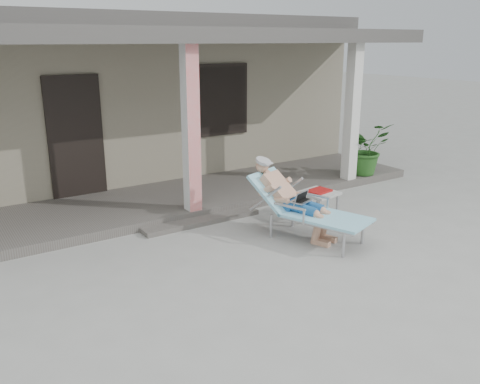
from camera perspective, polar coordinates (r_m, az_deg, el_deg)
ground at (r=6.71m, az=3.50°, el=-8.08°), size 60.00×60.00×0.00m
house at (r=12.00m, az=-15.46°, el=10.66°), size 10.40×5.40×3.30m
porch_deck at (r=9.11m, az=-7.79°, el=-0.93°), size 10.00×2.00×0.15m
porch_overhang at (r=8.63m, az=-8.36°, el=16.40°), size 10.00×2.30×2.85m
porch_step at (r=8.14m, az=-4.27°, el=-3.25°), size 2.00×0.30×0.07m
lounger at (r=7.43m, az=6.68°, el=0.40°), size 1.24×1.90×1.20m
side_table at (r=8.33m, az=8.82°, el=-0.27°), size 0.62×0.62×0.48m
potted_palm at (r=10.71m, az=13.90°, el=4.76°), size 1.03×0.92×1.06m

